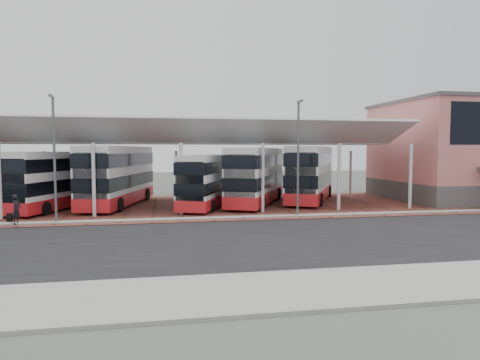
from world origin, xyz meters
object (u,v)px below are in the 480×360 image
Objects in this scene: bus_1 at (58,180)px; bus_2 at (118,176)px; pedestrian at (16,210)px; bus_3 at (208,181)px; bus_5 at (311,174)px; bus_4 at (257,176)px.

bus_2 is at bearing 34.92° from bus_1.
bus_1 reaches higher than pedestrian.
bus_2 reaches higher than pedestrian.
bus_3 is 9.86m from bus_5.
bus_1 is 5.93× the size of pedestrian.
bus_1 is 0.90× the size of bus_2.
bus_1 is at bearing -148.89° from bus_5.
pedestrian is (-5.29, -8.52, -1.51)m from bus_2.
bus_5 reaches higher than pedestrian.
bus_5 is at bearing 14.16° from bus_2.
bus_5 is (9.58, 2.29, 0.36)m from bus_3.
bus_5 is at bearing 38.70° from bus_4.
bus_4 is at bearing 34.51° from bus_3.
bus_4 is (16.07, 0.15, 0.15)m from bus_1.
bus_1 is at bearing 4.79° from pedestrian.
bus_4 is (11.58, -1.01, -0.07)m from bus_2.
bus_5 is (16.91, 0.28, 0.00)m from bus_2.
bus_2 reaches higher than bus_1.
bus_2 is at bearing -20.80° from pedestrian.
bus_3 is at bearing -141.76° from bus_4.
bus_3 is at bearing -2.11° from bus_2.
bus_2 is at bearing -159.94° from bus_4.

